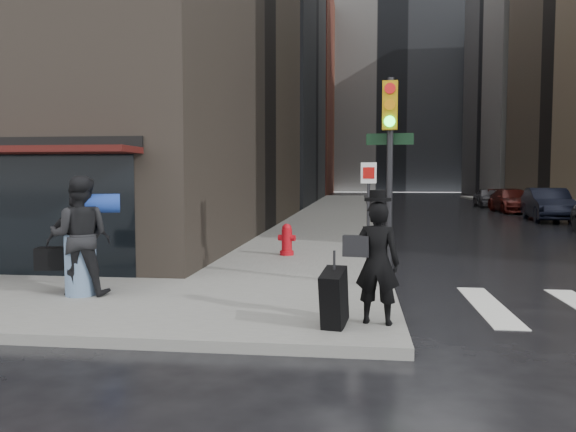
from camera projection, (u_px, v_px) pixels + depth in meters
The scene contains 13 objects.
ground at pixel (271, 314), 8.74m from camera, with size 140.00×140.00×0.00m, color black.
sidewalk_left at pixel (336, 210), 35.46m from camera, with size 4.00×50.00×0.15m, color slate.
sidewalk_right at pixel (560, 211), 33.81m from camera, with size 3.00×50.00×0.15m, color slate.
bldg_left_far at pixel (244, 91), 70.80m from camera, with size 22.00×20.00×26.00m, color brown.
bldg_distant at pixel (390, 84), 84.11m from camera, with size 40.00×12.00×32.00m, color slate.
man_overcoat at pixel (368, 268), 7.52m from camera, with size 1.10×0.88×1.85m.
man_jeans at pixel (79, 236), 9.39m from camera, with size 1.47×0.97×2.01m.
man_greycoat at pixel (79, 242), 9.56m from camera, with size 1.10×0.87×1.75m.
traffic_light at pixel (388, 153), 9.95m from camera, with size 0.93×0.47×3.75m.
fire_hydrant at pixel (287, 241), 14.26m from camera, with size 0.46×0.35×0.80m.
parked_car_2 at pixel (548, 205), 27.19m from camera, with size 1.69×4.85×1.60m, color black.
parked_car_3 at pixel (512, 201), 33.62m from camera, with size 2.00×4.91×1.43m, color #44110D.
parked_car_4 at pixel (488, 197), 40.04m from camera, with size 1.59×3.95×1.35m, color #424147.
Camera 1 is at (1.33, -8.51, 2.14)m, focal length 35.00 mm.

